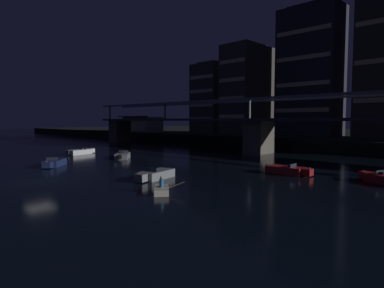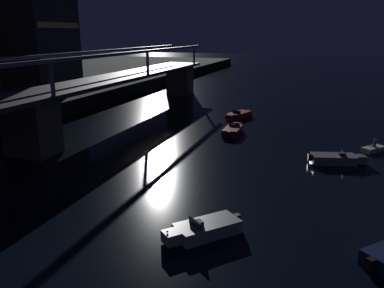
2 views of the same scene
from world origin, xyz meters
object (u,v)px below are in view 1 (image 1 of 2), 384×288
at_px(tower_west_low, 213,98).
at_px(tower_central, 310,72).
at_px(speedboat_mid_left, 155,175).
at_px(dinghy_with_paddler, 162,190).
at_px(waterfront_pavilion, 142,124).
at_px(speedboat_near_right, 287,170).
at_px(river_bridge, 259,127).
at_px(speedboat_near_left, 123,156).
at_px(speedboat_mid_center, 54,163).
at_px(tower_west_tall, 247,90).
at_px(speedboat_near_center, 81,152).

relative_size(tower_west_low, tower_central, 0.68).
bearing_deg(tower_central, speedboat_mid_left, -80.51).
bearing_deg(dinghy_with_paddler, waterfront_pavilion, 143.58).
xyz_separation_m(speedboat_near_right, speedboat_mid_left, (-7.84, -11.55, 0.00)).
distance_m(river_bridge, waterfront_pavilion, 49.42).
xyz_separation_m(waterfront_pavilion, speedboat_mid_left, (54.54, -40.40, -4.02)).
height_order(speedboat_near_left, speedboat_mid_center, same).
bearing_deg(waterfront_pavilion, tower_west_tall, 17.51).
relative_size(river_bridge, speedboat_near_left, 19.98).
bearing_deg(tower_central, speedboat_near_left, -100.00).
bearing_deg(waterfront_pavilion, tower_west_low, 33.79).
distance_m(waterfront_pavilion, speedboat_near_left, 50.13).
xyz_separation_m(tower_central, waterfront_pavilion, (-45.73, -12.33, -12.10)).
bearing_deg(river_bridge, tower_west_low, 142.22).
bearing_deg(speedboat_near_right, speedboat_near_center, -171.52).
height_order(tower_west_tall, speedboat_near_left, tower_west_tall).
distance_m(tower_west_tall, speedboat_mid_center, 55.10).
relative_size(tower_west_low, tower_west_tall, 0.88).
bearing_deg(dinghy_with_paddler, speedboat_near_right, 80.33).
distance_m(tower_west_low, tower_west_tall, 13.37).
height_order(river_bridge, speedboat_mid_left, river_bridge).
xyz_separation_m(river_bridge, speedboat_near_left, (-10.17, -20.77, -4.06)).
bearing_deg(waterfront_pavilion, speedboat_near_left, -40.86).
distance_m(river_bridge, speedboat_near_center, 30.42).
bearing_deg(waterfront_pavilion, speedboat_mid_center, -48.34).
distance_m(tower_west_low, speedboat_near_right, 61.57).
bearing_deg(speedboat_mid_center, speedboat_near_center, 139.99).
height_order(tower_west_low, speedboat_near_left, tower_west_low).
distance_m(tower_west_low, waterfront_pavilion, 22.32).
xyz_separation_m(speedboat_near_left, speedboat_mid_center, (0.77, -10.64, 0.00)).
distance_m(speedboat_mid_left, dinghy_with_paddler, 6.42).
bearing_deg(river_bridge, speedboat_near_right, -49.58).
xyz_separation_m(waterfront_pavilion, speedboat_near_left, (37.79, -32.69, -4.02)).
bearing_deg(river_bridge, dinghy_with_paddler, -69.83).
height_order(speedboat_mid_left, dinghy_with_paddler, dinghy_with_paddler).
relative_size(tower_central, speedboat_near_center, 5.55).
bearing_deg(dinghy_with_paddler, tower_central, 103.99).
bearing_deg(speedboat_mid_left, speedboat_near_center, 166.80).
height_order(tower_west_tall, speedboat_near_center, tower_west_tall).
xyz_separation_m(tower_central, speedboat_near_center, (-18.22, -46.38, -16.12)).
distance_m(river_bridge, speedboat_mid_left, 29.51).
distance_m(tower_west_low, tower_central, 28.63).
distance_m(river_bridge, tower_west_tall, 29.03).
bearing_deg(speedboat_near_right, waterfront_pavilion, 155.18).
distance_m(speedboat_near_left, speedboat_mid_left, 18.44).
height_order(waterfront_pavilion, dinghy_with_paddler, waterfront_pavilion).
distance_m(speedboat_near_right, speedboat_mid_center, 27.88).
bearing_deg(tower_west_tall, tower_west_low, 171.16).
distance_m(river_bridge, tower_central, 27.17).
bearing_deg(speedboat_near_left, river_bridge, 63.91).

